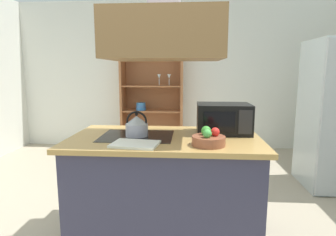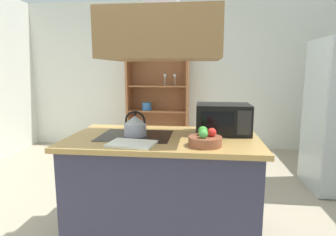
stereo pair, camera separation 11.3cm
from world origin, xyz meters
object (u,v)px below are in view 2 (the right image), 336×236
(kettle, at_px, (135,125))
(fruit_bowl, at_px, (205,140))
(cutting_board, at_px, (132,144))
(dish_cabinet, at_px, (158,106))
(microwave, at_px, (223,119))

(kettle, distance_m, fruit_bowl, 0.64)
(cutting_board, bearing_deg, dish_cabinet, 95.07)
(microwave, bearing_deg, dish_cabinet, 110.07)
(fruit_bowl, bearing_deg, microwave, 70.20)
(microwave, bearing_deg, cutting_board, -145.85)
(cutting_board, bearing_deg, fruit_bowl, 3.95)
(fruit_bowl, bearing_deg, kettle, 156.22)
(dish_cabinet, height_order, cutting_board, dish_cabinet)
(cutting_board, relative_size, fruit_bowl, 1.38)
(dish_cabinet, distance_m, microwave, 2.86)
(dish_cabinet, bearing_deg, microwave, -69.93)
(cutting_board, bearing_deg, microwave, 34.15)
(microwave, bearing_deg, fruit_bowl, -109.80)
(dish_cabinet, distance_m, fruit_bowl, 3.23)
(kettle, height_order, microwave, microwave)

